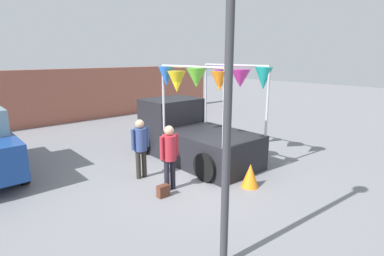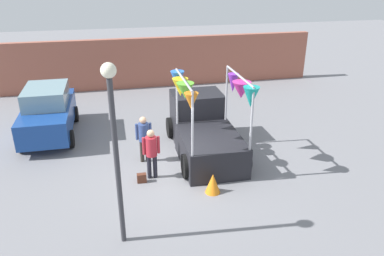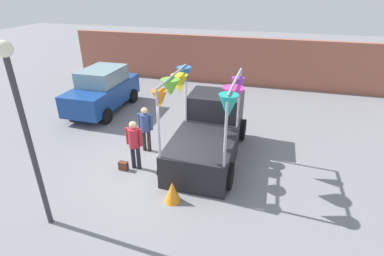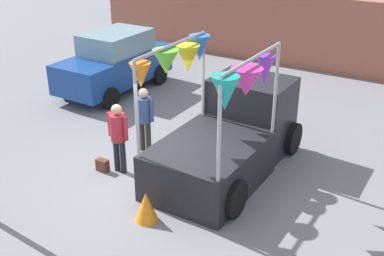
# 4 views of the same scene
# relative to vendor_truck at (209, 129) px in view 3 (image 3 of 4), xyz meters

# --- Properties ---
(ground_plane) EXTENTS (60.00, 60.00, 0.00)m
(ground_plane) POSITION_rel_vendor_truck_xyz_m (-1.04, -1.30, -0.90)
(ground_plane) COLOR slate
(vendor_truck) EXTENTS (2.40, 4.09, 2.96)m
(vendor_truck) POSITION_rel_vendor_truck_xyz_m (0.00, 0.00, 0.00)
(vendor_truck) COLOR black
(vendor_truck) RESTS_ON ground
(parked_car) EXTENTS (1.88, 4.00, 1.88)m
(parked_car) POSITION_rel_vendor_truck_xyz_m (-5.42, 2.51, 0.05)
(parked_car) COLOR navy
(parked_car) RESTS_ON ground
(person_customer) EXTENTS (0.53, 0.34, 1.61)m
(person_customer) POSITION_rel_vendor_truck_xyz_m (-1.97, -1.50, 0.07)
(person_customer) COLOR black
(person_customer) RESTS_ON ground
(person_vendor) EXTENTS (0.53, 0.34, 1.60)m
(person_vendor) POSITION_rel_vendor_truck_xyz_m (-2.09, -0.40, 0.06)
(person_vendor) COLOR #2D2823
(person_vendor) RESTS_ON ground
(handbag) EXTENTS (0.28, 0.16, 0.28)m
(handbag) POSITION_rel_vendor_truck_xyz_m (-2.32, -1.70, -0.76)
(handbag) COLOR #592D1E
(handbag) RESTS_ON ground
(street_lamp) EXTENTS (0.32, 0.32, 4.32)m
(street_lamp) POSITION_rel_vendor_truck_xyz_m (-2.99, -4.23, 1.89)
(street_lamp) COLOR #333338
(street_lamp) RESTS_ON ground
(brick_boundary_wall) EXTENTS (18.00, 0.36, 2.60)m
(brick_boundary_wall) POSITION_rel_vendor_truck_xyz_m (-1.04, 7.97, 0.40)
(brick_boundary_wall) COLOR #9E5947
(brick_boundary_wall) RESTS_ON ground
(folded_kite_bundle_tangerine) EXTENTS (0.61, 0.61, 0.60)m
(folded_kite_bundle_tangerine) POSITION_rel_vendor_truck_xyz_m (-0.37, -2.70, -0.60)
(folded_kite_bundle_tangerine) COLOR orange
(folded_kite_bundle_tangerine) RESTS_ON ground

